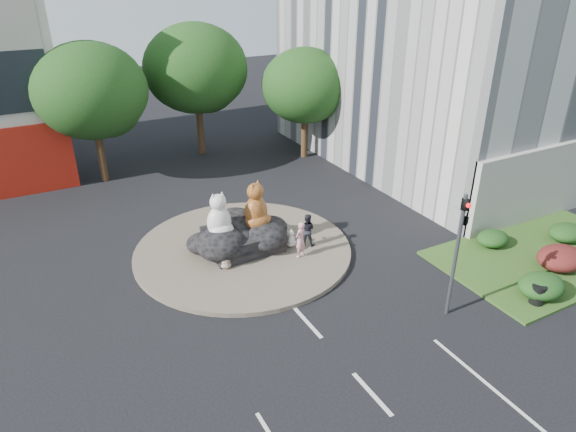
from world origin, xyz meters
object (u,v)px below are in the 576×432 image
at_px(kitten_calico, 225,259).
at_px(pedestrian_pink, 300,240).
at_px(cat_white, 219,215).
at_px(kitten_white, 291,238).
at_px(pedestrian_dark, 307,230).
at_px(litter_bin, 538,294).
at_px(cat_tabby, 256,204).

relative_size(kitten_calico, pedestrian_pink, 0.53).
bearing_deg(kitten_calico, cat_white, 126.19).
relative_size(kitten_white, pedestrian_dark, 0.54).
bearing_deg(pedestrian_pink, litter_bin, 106.41).
bearing_deg(kitten_calico, litter_bin, 9.82).
distance_m(cat_tabby, kitten_white, 2.29).
relative_size(cat_white, kitten_calico, 2.39).
relative_size(kitten_calico, pedestrian_dark, 0.57).
bearing_deg(pedestrian_pink, pedestrian_dark, -160.56).
height_order(kitten_calico, pedestrian_dark, pedestrian_dark).
xyz_separation_m(pedestrian_pink, pedestrian_dark, (0.78, 0.76, -0.06)).
xyz_separation_m(cat_tabby, kitten_calico, (-2.11, -1.29, -1.59)).
distance_m(kitten_calico, kitten_white, 3.43).
distance_m(cat_white, cat_tabby, 1.83).
distance_m(kitten_calico, pedestrian_dark, 4.14).
height_order(kitten_calico, kitten_white, kitten_calico).
xyz_separation_m(cat_tabby, pedestrian_dark, (2.01, -1.21, -1.25)).
bearing_deg(cat_tabby, cat_white, 150.02).
distance_m(cat_tabby, pedestrian_pink, 2.61).
height_order(kitten_white, litter_bin, kitten_white).
distance_m(cat_white, kitten_white, 3.60).
height_order(cat_white, pedestrian_pink, cat_white).
relative_size(kitten_calico, litter_bin, 1.12).
bearing_deg(cat_white, kitten_white, -17.72).
distance_m(cat_tabby, pedestrian_dark, 2.66).
bearing_deg(cat_white, litter_bin, -45.93).
bearing_deg(litter_bin, cat_white, 135.71).
height_order(cat_white, cat_tabby, cat_tabby).
relative_size(cat_tabby, kitten_white, 2.66).
distance_m(cat_white, pedestrian_dark, 4.17).
bearing_deg(kitten_white, cat_tabby, 90.63).
bearing_deg(kitten_white, pedestrian_pink, -147.62).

